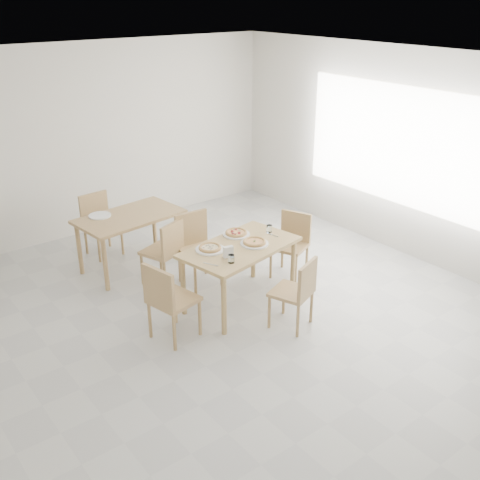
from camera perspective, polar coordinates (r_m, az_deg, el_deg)
room at (r=8.00m, az=15.84°, el=9.18°), size 7.28×7.00×7.00m
main_table at (r=6.48m, az=0.00°, el=-1.34°), size 1.49×1.01×0.75m
chair_south at (r=6.13m, az=5.90°, el=-4.99°), size 0.52×0.52×0.82m
chair_north at (r=7.06m, az=-4.46°, el=-0.33°), size 0.47×0.47×0.91m
chair_west at (r=5.91m, az=-7.36°, el=-5.80°), size 0.52×0.52×0.89m
chair_east at (r=7.28m, az=5.32°, el=0.03°), size 0.54×0.54×0.83m
plate_margherita at (r=6.48m, az=1.47°, el=-0.36°), size 0.33×0.33×0.02m
plate_mushroom at (r=6.34m, az=-3.06°, el=-0.96°), size 0.33×0.33×0.02m
plate_pepperoni at (r=6.72m, az=-0.39°, el=0.59°), size 0.33×0.33×0.02m
pizza_margherita at (r=6.47m, az=1.48°, el=-0.18°), size 0.28×0.28×0.03m
pizza_mushroom at (r=6.33m, az=-3.07°, el=-0.77°), size 0.33×0.33×0.03m
pizza_pepperoni at (r=6.71m, az=-0.39°, el=0.78°), size 0.30×0.30×0.03m
tumbler_a at (r=6.80m, az=2.99°, el=1.17°), size 0.07×0.07×0.09m
tumbler_b at (r=6.03m, az=-0.90°, el=-1.92°), size 0.07×0.07×0.09m
napkin_holder at (r=6.13m, az=-1.20°, el=-1.26°), size 0.13×0.09×0.14m
fork_a at (r=6.01m, az=-3.00°, el=-2.49°), size 0.09×0.17×0.01m
fork_b at (r=6.73m, az=3.33°, el=0.52°), size 0.04×0.19×0.01m
second_table at (r=7.49m, az=-11.13°, el=1.81°), size 1.42×0.91×0.75m
chair_back_s at (r=7.03m, az=-7.49°, el=-0.82°), size 0.55×0.55×0.86m
chair_back_n at (r=8.08m, az=-14.14°, el=2.02°), size 0.46×0.46×0.86m
plate_empty at (r=7.50m, az=-14.06°, el=2.43°), size 0.29×0.29×0.02m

